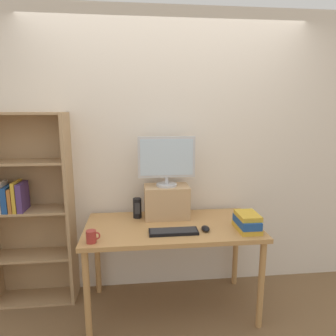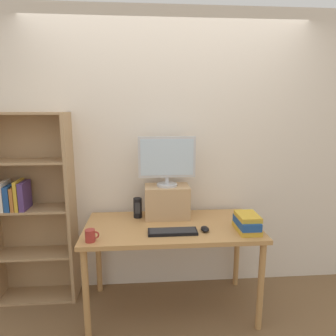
{
  "view_description": "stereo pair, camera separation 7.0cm",
  "coord_description": "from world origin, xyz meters",
  "px_view_note": "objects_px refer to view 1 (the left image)",
  "views": [
    {
      "loc": [
        -0.28,
        -2.34,
        1.73
      ],
      "look_at": [
        -0.03,
        0.08,
        1.25
      ],
      "focal_mm": 32.0,
      "sensor_mm": 36.0,
      "label": 1
    },
    {
      "loc": [
        -0.21,
        -2.34,
        1.73
      ],
      "look_at": [
        -0.03,
        0.08,
        1.25
      ],
      "focal_mm": 32.0,
      "sensor_mm": 36.0,
      "label": 2
    }
  ],
  "objects_px": {
    "desk": "(172,234)",
    "desk_speaker": "(137,208)",
    "riser_box": "(167,201)",
    "computer_monitor": "(167,160)",
    "book_stack": "(247,222)",
    "coffee_mug": "(92,237)",
    "bookshelf_unit": "(27,208)",
    "keyboard": "(173,232)",
    "computer_mouse": "(205,229)"
  },
  "relations": [
    {
      "from": "riser_box",
      "to": "computer_monitor",
      "type": "distance_m",
      "value": 0.38
    },
    {
      "from": "keyboard",
      "to": "computer_mouse",
      "type": "relative_size",
      "value": 3.69
    },
    {
      "from": "coffee_mug",
      "to": "computer_mouse",
      "type": "bearing_deg",
      "value": 7.88
    },
    {
      "from": "computer_monitor",
      "to": "desk",
      "type": "bearing_deg",
      "value": -82.44
    },
    {
      "from": "desk",
      "to": "riser_box",
      "type": "xyz_separation_m",
      "value": [
        -0.03,
        0.2,
        0.23
      ]
    },
    {
      "from": "desk",
      "to": "desk_speaker",
      "type": "distance_m",
      "value": 0.39
    },
    {
      "from": "keyboard",
      "to": "coffee_mug",
      "type": "distance_m",
      "value": 0.62
    },
    {
      "from": "computer_mouse",
      "to": "coffee_mug",
      "type": "bearing_deg",
      "value": -172.12
    },
    {
      "from": "computer_mouse",
      "to": "book_stack",
      "type": "relative_size",
      "value": 0.38
    },
    {
      "from": "riser_box",
      "to": "computer_monitor",
      "type": "height_order",
      "value": "computer_monitor"
    },
    {
      "from": "coffee_mug",
      "to": "keyboard",
      "type": "bearing_deg",
      "value": 9.48
    },
    {
      "from": "computer_monitor",
      "to": "desk_speaker",
      "type": "relative_size",
      "value": 2.79
    },
    {
      "from": "computer_mouse",
      "to": "book_stack",
      "type": "xyz_separation_m",
      "value": [
        0.33,
        -0.02,
        0.05
      ]
    },
    {
      "from": "computer_mouse",
      "to": "desk_speaker",
      "type": "relative_size",
      "value": 0.59
    },
    {
      "from": "desk",
      "to": "computer_monitor",
      "type": "xyz_separation_m",
      "value": [
        -0.03,
        0.2,
        0.6
      ]
    },
    {
      "from": "book_stack",
      "to": "coffee_mug",
      "type": "xyz_separation_m",
      "value": [
        -1.2,
        -0.1,
        -0.02
      ]
    },
    {
      "from": "computer_monitor",
      "to": "book_stack",
      "type": "relative_size",
      "value": 1.83
    },
    {
      "from": "riser_box",
      "to": "book_stack",
      "type": "relative_size",
      "value": 1.44
    },
    {
      "from": "keyboard",
      "to": "desk_speaker",
      "type": "distance_m",
      "value": 0.47
    },
    {
      "from": "desk",
      "to": "book_stack",
      "type": "relative_size",
      "value": 5.31
    },
    {
      "from": "desk",
      "to": "bookshelf_unit",
      "type": "height_order",
      "value": "bookshelf_unit"
    },
    {
      "from": "keyboard",
      "to": "book_stack",
      "type": "xyz_separation_m",
      "value": [
        0.59,
        -0.0,
        0.05
      ]
    },
    {
      "from": "bookshelf_unit",
      "to": "riser_box",
      "type": "bearing_deg",
      "value": -4.06
    },
    {
      "from": "bookshelf_unit",
      "to": "riser_box",
      "type": "xyz_separation_m",
      "value": [
        1.22,
        -0.09,
        0.05
      ]
    },
    {
      "from": "riser_box",
      "to": "keyboard",
      "type": "xyz_separation_m",
      "value": [
        0.02,
        -0.36,
        -0.13
      ]
    },
    {
      "from": "desk",
      "to": "desk_speaker",
      "type": "xyz_separation_m",
      "value": [
        -0.29,
        0.21,
        0.17
      ]
    },
    {
      "from": "book_stack",
      "to": "coffee_mug",
      "type": "relative_size",
      "value": 2.61
    },
    {
      "from": "computer_monitor",
      "to": "computer_mouse",
      "type": "distance_m",
      "value": 0.67
    },
    {
      "from": "computer_monitor",
      "to": "desk_speaker",
      "type": "height_order",
      "value": "computer_monitor"
    },
    {
      "from": "keyboard",
      "to": "desk_speaker",
      "type": "bearing_deg",
      "value": 126.96
    },
    {
      "from": "computer_mouse",
      "to": "coffee_mug",
      "type": "distance_m",
      "value": 0.88
    },
    {
      "from": "bookshelf_unit",
      "to": "riser_box",
      "type": "height_order",
      "value": "bookshelf_unit"
    },
    {
      "from": "bookshelf_unit",
      "to": "desk_speaker",
      "type": "relative_size",
      "value": 9.6
    },
    {
      "from": "riser_box",
      "to": "computer_mouse",
      "type": "height_order",
      "value": "riser_box"
    },
    {
      "from": "riser_box",
      "to": "book_stack",
      "type": "height_order",
      "value": "riser_box"
    },
    {
      "from": "desk",
      "to": "computer_mouse",
      "type": "bearing_deg",
      "value": -30.3
    },
    {
      "from": "coffee_mug",
      "to": "desk_speaker",
      "type": "height_order",
      "value": "desk_speaker"
    },
    {
      "from": "riser_box",
      "to": "computer_monitor",
      "type": "xyz_separation_m",
      "value": [
        -0.0,
        -0.0,
        0.38
      ]
    },
    {
      "from": "bookshelf_unit",
      "to": "book_stack",
      "type": "bearing_deg",
      "value": -13.82
    },
    {
      "from": "bookshelf_unit",
      "to": "computer_mouse",
      "type": "distance_m",
      "value": 1.56
    },
    {
      "from": "computer_monitor",
      "to": "book_stack",
      "type": "height_order",
      "value": "computer_monitor"
    },
    {
      "from": "riser_box",
      "to": "desk_speaker",
      "type": "xyz_separation_m",
      "value": [
        -0.26,
        0.01,
        -0.05
      ]
    },
    {
      "from": "keyboard",
      "to": "computer_mouse",
      "type": "height_order",
      "value": "computer_mouse"
    },
    {
      "from": "keyboard",
      "to": "desk",
      "type": "bearing_deg",
      "value": 86.94
    },
    {
      "from": "keyboard",
      "to": "desk_speaker",
      "type": "xyz_separation_m",
      "value": [
        -0.28,
        0.37,
        0.08
      ]
    },
    {
      "from": "desk_speaker",
      "to": "desk",
      "type": "bearing_deg",
      "value": -35.56
    },
    {
      "from": "computer_mouse",
      "to": "book_stack",
      "type": "bearing_deg",
      "value": -3.47
    },
    {
      "from": "keyboard",
      "to": "book_stack",
      "type": "distance_m",
      "value": 0.59
    },
    {
      "from": "bookshelf_unit",
      "to": "computer_mouse",
      "type": "xyz_separation_m",
      "value": [
        1.5,
        -0.43,
        -0.08
      ]
    },
    {
      "from": "desk",
      "to": "bookshelf_unit",
      "type": "distance_m",
      "value": 1.29
    }
  ]
}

